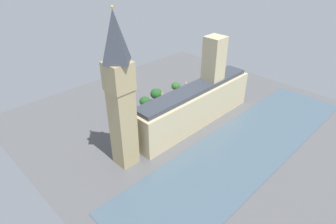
{
  "coord_description": "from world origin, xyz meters",
  "views": [
    {
      "loc": [
        -69.37,
        83.11,
        68.07
      ],
      "look_at": [
        1.0,
        12.95,
        9.27
      ],
      "focal_mm": 30.81,
      "sensor_mm": 36.0,
      "label": 1
    }
  ],
  "objects": [
    {
      "name": "car_silver_corner",
      "position": [
        14.18,
        19.6,
        0.89
      ],
      "size": [
        1.9,
        4.48,
        1.74
      ],
      "rotation": [
        0.0,
        0.0,
        -0.03
      ],
      "color": "#B7B7BC",
      "rests_on": "ground"
    },
    {
      "name": "river_thames",
      "position": [
        -27.79,
        0.0,
        0.12
      ],
      "size": [
        29.47,
        118.64,
        0.25
      ],
      "primitive_type": "cube",
      "color": "#475B6B",
      "rests_on": "ground"
    },
    {
      "name": "double_decker_bus_kerbside",
      "position": [
        11.23,
        -0.74,
        2.63
      ],
      "size": [
        2.68,
        10.51,
        4.75
      ],
      "rotation": [
        0.0,
        0.0,
        -0.0
      ],
      "color": "#B20C0F",
      "rests_on": "ground"
    },
    {
      "name": "ground_plane",
      "position": [
        0.0,
        0.0,
        0.0
      ],
      "size": [
        131.82,
        131.82,
        0.0
      ],
      "primitive_type": "plane",
      "color": "#565659"
    },
    {
      "name": "double_decker_bus_leading",
      "position": [
        11.97,
        -17.9,
        2.63
      ],
      "size": [
        3.35,
        10.66,
        4.75
      ],
      "rotation": [
        0.0,
        0.0,
        0.08
      ],
      "color": "red",
      "rests_on": "ground"
    },
    {
      "name": "car_yellow_cab_opposite_hall",
      "position": [
        12.01,
        10.82,
        0.89
      ],
      "size": [
        2.13,
        4.75,
        1.74
      ],
      "rotation": [
        0.0,
        0.0,
        0.09
      ],
      "color": "gold",
      "rests_on": "ground"
    },
    {
      "name": "pedestrian_under_trees",
      "position": [
        6.73,
        7.7,
        0.69
      ],
      "size": [
        0.64,
        0.64,
        1.54
      ],
      "rotation": [
        0.0,
        0.0,
        2.33
      ],
      "color": "maroon",
      "rests_on": "ground"
    },
    {
      "name": "plane_tree_trailing",
      "position": [
        20.03,
        8.99,
        5.33
      ],
      "size": [
        4.92,
        4.92,
        7.46
      ],
      "color": "brown",
      "rests_on": "ground"
    },
    {
      "name": "pedestrian_by_river_gate",
      "position": [
        6.91,
        -4.24,
        0.76
      ],
      "size": [
        0.71,
        0.65,
        1.69
      ],
      "rotation": [
        0.0,
        0.0,
        5.25
      ],
      "color": "navy",
      "rests_on": "ground"
    },
    {
      "name": "parliament_building",
      "position": [
        -1.99,
        -1.56,
        9.67
      ],
      "size": [
        11.61,
        61.82,
        35.56
      ],
      "color": "#CCBA8E",
      "rests_on": "ground"
    },
    {
      "name": "plane_tree_far_end",
      "position": [
        21.2,
        0.61,
        5.71
      ],
      "size": [
        5.79,
        5.79,
        8.2
      ],
      "color": "brown",
      "rests_on": "ground"
    },
    {
      "name": "pedestrian_near_tower",
      "position": [
        6.4,
        -15.09,
        0.67
      ],
      "size": [
        0.43,
        0.54,
        1.49
      ],
      "rotation": [
        0.0,
        0.0,
        3.18
      ],
      "color": "#336B60",
      "rests_on": "ground"
    },
    {
      "name": "plane_tree_midblock",
      "position": [
        20.26,
        -11.85,
        5.82
      ],
      "size": [
        4.54,
        4.54,
        7.81
      ],
      "color": "brown",
      "rests_on": "ground"
    },
    {
      "name": "clock_tower",
      "position": [
        -1.9,
        36.97,
        27.7
      ],
      "size": [
        7.81,
        7.81,
        53.57
      ],
      "color": "tan",
      "rests_on": "ground"
    },
    {
      "name": "street_lamp_slot_10",
      "position": [
        20.24,
        19.88,
        4.82
      ],
      "size": [
        0.56,
        0.56,
        7.0
      ],
      "color": "black",
      "rests_on": "ground"
    }
  ]
}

